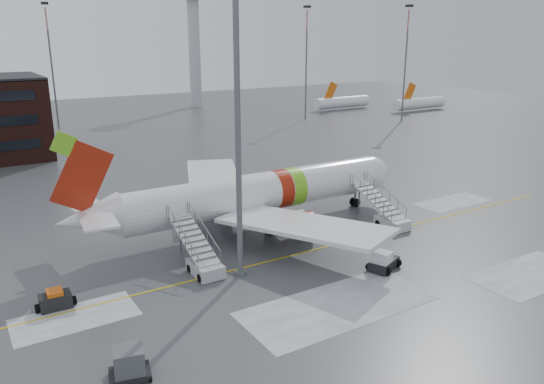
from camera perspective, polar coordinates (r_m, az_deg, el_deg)
ground at (r=48.58m, az=5.30°, el=-5.47°), size 260.00×260.00×0.00m
airliner at (r=51.05m, az=-2.09°, el=-0.24°), size 35.03×32.97×11.18m
airstair_fwd at (r=53.43m, az=12.28°, el=-2.50°), size 2.05×7.70×3.48m
airstair_aft at (r=42.78m, az=-7.63°, el=-7.15°), size 2.05×7.70×3.48m
pushback_tug at (r=43.73m, az=11.85°, el=-7.32°), size 3.21×2.86×1.63m
uld_container at (r=31.41m, az=-15.12°, el=-17.49°), size 2.52×2.06×1.82m
baggage_tractor at (r=40.08m, az=-22.26°, el=-10.76°), size 2.70×1.30×1.39m
light_mast_near at (r=38.50m, az=-3.76°, el=10.35°), size 1.20×1.20×27.20m
control_tower at (r=142.84m, az=-8.42°, el=16.59°), size 6.40×6.40×30.00m
light_mast_far_ne at (r=120.00m, az=3.72°, el=14.42°), size 1.20×1.20×24.25m
light_mast_far_n at (r=115.51m, az=-22.69°, el=13.15°), size 1.20×1.20×24.25m
light_mast_far_e at (r=119.72m, az=14.20°, el=13.97°), size 1.20×1.20×24.25m
distant_aircraft at (r=135.54m, az=10.28°, el=8.56°), size 35.00×18.00×8.00m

